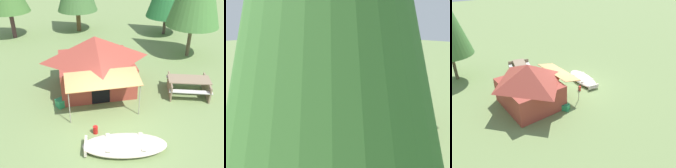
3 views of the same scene
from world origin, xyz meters
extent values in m
plane|color=#70864E|center=(0.00, 0.00, 0.00)|extent=(80.00, 80.00, 0.00)
ellipsoid|color=beige|center=(0.26, -0.90, 0.18)|extent=(2.90, 1.36, 0.36)
ellipsoid|color=#4F4742|center=(0.26, -0.90, 0.21)|extent=(2.66, 1.21, 0.13)
cube|color=beige|center=(0.82, -0.94, 0.32)|extent=(0.20, 0.89, 0.04)
cube|color=beige|center=(-0.30, -0.85, 0.32)|extent=(0.20, 0.89, 0.04)
cube|color=beige|center=(-1.04, -0.80, 0.20)|extent=(0.13, 0.75, 0.27)
cube|color=#9D3D30|center=(-0.46, 3.31, 0.72)|extent=(3.45, 3.10, 1.44)
pyramid|color=#9D3D30|center=(-0.46, 3.31, 1.97)|extent=(3.73, 3.35, 1.06)
cube|color=black|center=(-0.33, 1.90, 0.60)|extent=(0.76, 0.10, 1.15)
cube|color=tan|center=(-0.27, 1.33, 1.49)|extent=(2.98, 1.39, 0.28)
cylinder|color=gray|center=(1.11, 0.98, 0.68)|extent=(0.04, 0.04, 1.36)
cylinder|color=gray|center=(-1.57, 0.73, 0.68)|extent=(0.04, 0.04, 1.36)
cube|color=#8A7259|center=(3.59, 2.26, 0.74)|extent=(1.94, 1.17, 0.04)
cube|color=beige|center=(3.72, 2.88, 0.48)|extent=(1.82, 0.62, 0.04)
cube|color=beige|center=(3.47, 1.65, 0.48)|extent=(1.82, 0.62, 0.04)
cube|color=#8A7259|center=(4.38, 2.10, 0.36)|extent=(0.37, 1.50, 0.72)
cube|color=#8A7259|center=(2.81, 2.43, 0.36)|extent=(0.37, 1.50, 0.72)
cube|color=#289158|center=(-1.91, 1.94, 0.17)|extent=(0.68, 0.63, 0.34)
cylinder|color=red|center=(-0.67, 0.03, 0.15)|extent=(0.25, 0.25, 0.30)
cone|color=#437736|center=(5.12, 6.38, 4.29)|extent=(2.93, 2.93, 4.91)
camera|label=1|loc=(-0.88, -7.22, 6.25)|focal=41.52mm
camera|label=2|loc=(6.51, 7.76, 4.10)|focal=30.75mm
camera|label=3|loc=(-10.70, 7.36, 7.37)|focal=36.21mm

